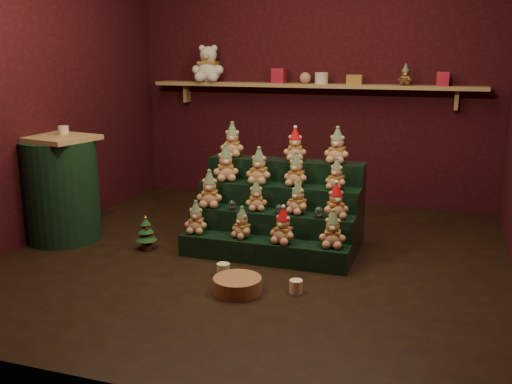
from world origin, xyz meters
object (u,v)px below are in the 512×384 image
(snow_globe_c, at_px, (319,212))
(snow_globe_b, at_px, (279,209))
(mini_christmas_tree, at_px, (146,232))
(mug_left, at_px, (223,270))
(mug_right, at_px, (296,286))
(riser_tier_front, at_px, (263,251))
(white_bear, at_px, (208,59))
(snow_globe_a, at_px, (232,205))
(side_table, at_px, (61,189))
(wicker_basket, at_px, (237,285))
(brown_bear, at_px, (405,75))

(snow_globe_c, bearing_deg, snow_globe_b, 180.00)
(mini_christmas_tree, bearing_deg, mug_left, -22.86)
(mug_right, bearing_deg, mug_left, 168.46)
(riser_tier_front, bearing_deg, mug_left, -115.37)
(mini_christmas_tree, height_order, white_bear, white_bear)
(riser_tier_front, height_order, mug_left, riser_tier_front)
(snow_globe_b, distance_m, snow_globe_c, 0.33)
(mug_right, bearing_deg, snow_globe_b, 115.73)
(snow_globe_a, relative_size, mini_christmas_tree, 0.27)
(snow_globe_a, height_order, side_table, side_table)
(snow_globe_a, distance_m, mug_right, 1.06)
(riser_tier_front, xyz_separation_m, snow_globe_a, (-0.32, 0.16, 0.31))
(snow_globe_b, relative_size, side_table, 0.09)
(mug_left, distance_m, white_bear, 2.98)
(mug_right, bearing_deg, white_bear, 124.56)
(snow_globe_c, height_order, white_bear, white_bear)
(snow_globe_b, relative_size, mini_christmas_tree, 0.27)
(mini_christmas_tree, relative_size, mug_right, 3.29)
(mini_christmas_tree, xyz_separation_m, white_bear, (-0.23, 1.96, 1.43))
(wicker_basket, bearing_deg, mug_left, 129.87)
(side_table, bearing_deg, mini_christmas_tree, 10.69)
(snow_globe_a, distance_m, side_table, 1.57)
(mug_left, height_order, mug_right, mug_left)
(mini_christmas_tree, bearing_deg, wicker_basket, -29.73)
(brown_bear, bearing_deg, mini_christmas_tree, -138.65)
(side_table, relative_size, mini_christmas_tree, 3.07)
(mini_christmas_tree, xyz_separation_m, brown_bear, (1.93, 1.96, 1.27))
(mug_right, bearing_deg, brown_bear, 78.80)
(riser_tier_front, distance_m, white_bear, 2.74)
(snow_globe_a, relative_size, mug_right, 0.88)
(mug_left, distance_m, brown_bear, 2.90)
(side_table, bearing_deg, mug_left, -0.83)
(side_table, bearing_deg, snow_globe_a, 18.23)
(snow_globe_c, relative_size, white_bear, 0.18)
(mug_left, bearing_deg, side_table, 167.63)
(snow_globe_b, distance_m, mug_left, 0.71)
(snow_globe_a, distance_m, snow_globe_b, 0.41)
(snow_globe_c, relative_size, mug_left, 0.92)
(mug_left, distance_m, mug_right, 0.61)
(riser_tier_front, height_order, brown_bear, brown_bear)
(snow_globe_c, xyz_separation_m, brown_bear, (0.48, 1.76, 1.02))
(side_table, xyz_separation_m, mini_christmas_tree, (0.84, -0.01, -0.32))
(wicker_basket, xyz_separation_m, white_bear, (-1.29, 2.56, 1.52))
(snow_globe_a, xyz_separation_m, brown_bear, (1.22, 1.76, 1.02))
(mini_christmas_tree, relative_size, wicker_basket, 0.89)
(snow_globe_b, xyz_separation_m, side_table, (-1.97, -0.18, 0.06))
(snow_globe_c, bearing_deg, mug_right, -90.39)
(snow_globe_a, bearing_deg, snow_globe_c, -0.00)
(snow_globe_a, bearing_deg, riser_tier_front, -26.29)
(mini_christmas_tree, bearing_deg, brown_bear, 45.37)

